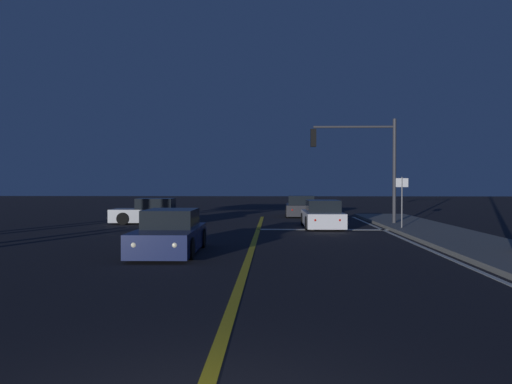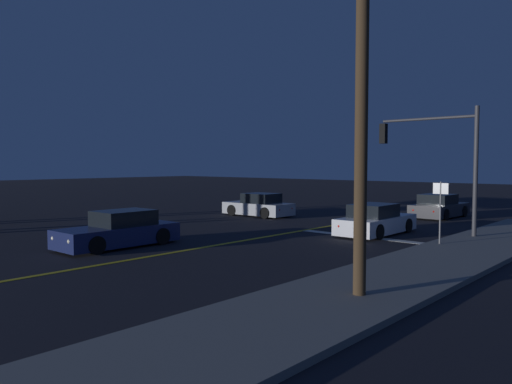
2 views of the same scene
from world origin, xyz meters
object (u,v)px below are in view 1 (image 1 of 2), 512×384
car_far_approaching_navy (170,234)px  car_distant_tail_charcoal (301,207)px  car_lead_oncoming_silver (152,213)px  traffic_signal_near_right (362,154)px  street_sign_corner (402,195)px  car_following_oncoming_white (322,216)px

car_far_approaching_navy → car_distant_tail_charcoal: same height
car_lead_oncoming_silver → traffic_signal_near_right: bearing=-96.7°
street_sign_corner → car_following_oncoming_white: bearing=155.9°
car_far_approaching_navy → car_following_oncoming_white: (5.55, 9.22, -0.00)m
car_lead_oncoming_silver → traffic_signal_near_right: 11.40m
car_far_approaching_navy → car_following_oncoming_white: 10.76m
car_lead_oncoming_silver → street_sign_corner: size_ratio=1.72×
street_sign_corner → car_lead_oncoming_silver: bearing=162.7°
car_following_oncoming_white → car_distant_tail_charcoal: bearing=93.1°
car_far_approaching_navy → traffic_signal_near_right: size_ratio=0.85×
car_following_oncoming_white → car_distant_tail_charcoal: (-0.58, 8.53, 0.00)m
car_lead_oncoming_silver → car_far_approaching_navy: bearing=-165.6°
car_distant_tail_charcoal → traffic_signal_near_right: traffic_signal_near_right is taller
car_far_approaching_navy → street_sign_corner: size_ratio=1.88×
car_far_approaching_navy → car_distant_tail_charcoal: size_ratio=1.06×
street_sign_corner → traffic_signal_near_right: bearing=114.9°
car_following_oncoming_white → traffic_signal_near_right: traffic_signal_near_right is taller
car_lead_oncoming_silver → street_sign_corner: bearing=-108.7°
car_lead_oncoming_silver → car_distant_tail_charcoal: bearing=-54.2°
car_following_oncoming_white → street_sign_corner: bearing=-24.9°
car_distant_tail_charcoal → car_far_approaching_navy: bearing=-104.1°
car_following_oncoming_white → car_lead_oncoming_silver: 9.10m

